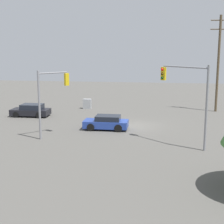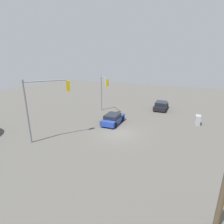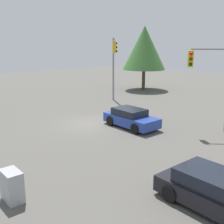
# 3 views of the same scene
# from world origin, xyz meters

# --- Properties ---
(ground_plane) EXTENTS (80.00, 80.00, 0.00)m
(ground_plane) POSITION_xyz_m (0.00, 0.00, 0.00)
(ground_plane) COLOR #54514C
(sedan_blue) EXTENTS (4.11, 1.96, 1.32)m
(sedan_blue) POSITION_xyz_m (2.54, 1.82, 0.65)
(sedan_blue) COLOR #233D93
(sedan_blue) RESTS_ON ground_plane
(sedan_dark) EXTENTS (4.18, 2.06, 1.36)m
(sedan_dark) POSITION_xyz_m (11.78, -2.97, 0.65)
(sedan_dark) COLOR black
(sedan_dark) RESTS_ON ground_plane
(traffic_signal_main) EXTENTS (3.48, 2.93, 6.38)m
(traffic_signal_main) POSITION_xyz_m (-4.47, 6.25, 4.39)
(traffic_signal_main) COLOR gray
(traffic_signal_main) RESTS_ON ground_plane
(traffic_signal_cross) EXTENTS (2.16, 2.18, 5.75)m
(traffic_signal_cross) POSITION_xyz_m (6.70, 5.18, 3.89)
(traffic_signal_cross) COLOR gray
(traffic_signal_cross) RESTS_ON ground_plane
(utility_pole_tall) EXTENTS (2.20, 0.28, 11.15)m
(utility_pole_tall) POSITION_xyz_m (-8.96, -8.82, 5.88)
(utility_pole_tall) COLOR brown
(utility_pole_tall) RESTS_ON ground_plane
(electrical_cabinet) EXTENTS (0.99, 0.60, 1.22)m
(electrical_cabinet) POSITION_xyz_m (6.59, -8.39, 0.61)
(electrical_cabinet) COLOR #9EA0A3
(electrical_cabinet) RESTS_ON ground_plane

